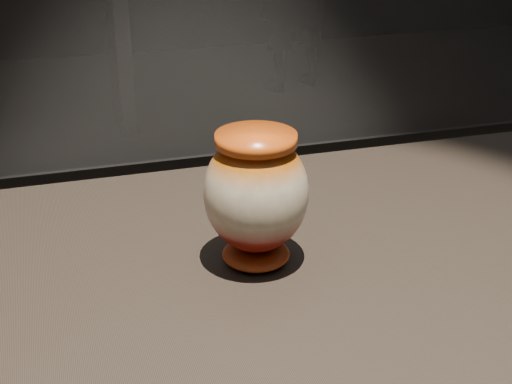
# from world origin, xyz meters

# --- Properties ---
(main_vase) EXTENTS (0.18, 0.18, 0.18)m
(main_vase) POSITION_xyz_m (0.03, 0.06, 1.00)
(main_vase) COLOR maroon
(main_vase) RESTS_ON display_plinth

